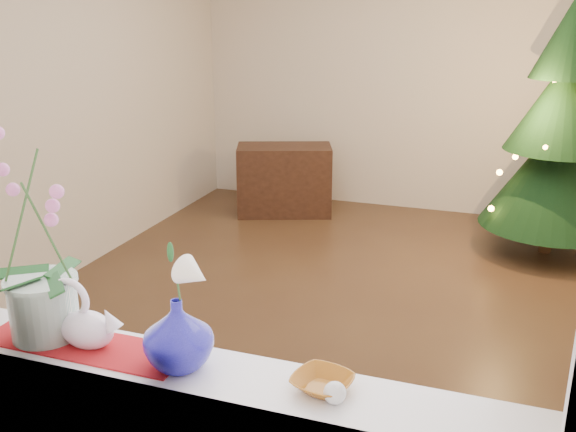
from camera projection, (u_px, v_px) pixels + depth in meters
name	position (u px, v px, depth m)	size (l,w,h in m)	color
ground	(358.00, 310.00, 4.38)	(5.00, 5.00, 0.00)	#3C2618
wall_back	(423.00, 75.00, 6.21)	(4.50, 0.10, 2.70)	beige
wall_front	(158.00, 250.00, 1.72)	(4.50, 0.10, 2.70)	beige
wall_left	(63.00, 97.00, 4.67)	(0.10, 5.00, 2.70)	beige
windowsill	(189.00, 372.00, 1.98)	(2.20, 0.26, 0.04)	white
window_frame	(155.00, 118.00, 1.64)	(2.22, 0.06, 1.60)	white
runner	(84.00, 345.00, 2.09)	(0.70, 0.20, 0.01)	maroon
orchid_pot	(35.00, 239.00, 2.04)	(0.24, 0.24, 0.70)	beige
swan	(85.00, 316.00, 2.05)	(0.26, 0.12, 0.22)	white
blue_vase	(178.00, 329.00, 1.93)	(0.25, 0.25, 0.26)	navy
lily	(174.00, 259.00, 1.86)	(0.14, 0.08, 0.19)	white
paperweight	(335.00, 393.00, 1.78)	(0.06, 0.06, 0.06)	silver
amber_dish	(322.00, 384.00, 1.84)	(0.15, 0.15, 0.04)	#8F5111
xmas_tree	(560.00, 130.00, 5.11)	(1.14, 1.14, 2.08)	black
side_table	(284.00, 180.00, 6.35)	(0.91, 0.46, 0.69)	black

